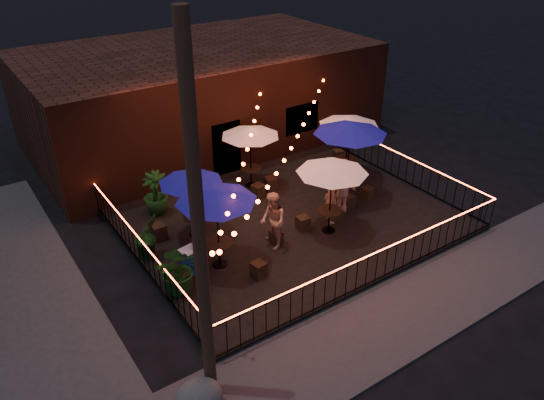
{
  "coord_description": "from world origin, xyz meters",
  "views": [
    {
      "loc": [
        -8.78,
        -9.91,
        9.32
      ],
      "look_at": [
        -0.68,
        2.01,
        1.07
      ],
      "focal_mm": 35.0,
      "sensor_mm": 36.0,
      "label": 1
    }
  ],
  "objects_px": {
    "cafe_table_4": "(351,129)",
    "cafe_table_5": "(349,121)",
    "utility_pole": "(199,237)",
    "cafe_table_0": "(216,196)",
    "cooler": "(191,260)",
    "cafe_table_3": "(250,132)",
    "boulder": "(199,399)",
    "cafe_table_1": "(191,179)",
    "cafe_table_2": "(332,168)"
  },
  "relations": [
    {
      "from": "cafe_table_4",
      "to": "cafe_table_5",
      "type": "xyz_separation_m",
      "value": [
        0.92,
        1.09,
        -0.28
      ]
    },
    {
      "from": "utility_pole",
      "to": "cafe_table_0",
      "type": "height_order",
      "value": "utility_pole"
    },
    {
      "from": "cafe_table_0",
      "to": "cooler",
      "type": "bearing_deg",
      "value": 168.66
    },
    {
      "from": "utility_pole",
      "to": "cafe_table_3",
      "type": "distance_m",
      "value": 9.34
    },
    {
      "from": "cafe_table_4",
      "to": "boulder",
      "type": "relative_size",
      "value": 3.06
    },
    {
      "from": "cafe_table_0",
      "to": "boulder",
      "type": "relative_size",
      "value": 2.99
    },
    {
      "from": "cafe_table_4",
      "to": "cooler",
      "type": "height_order",
      "value": "cafe_table_4"
    },
    {
      "from": "cafe_table_1",
      "to": "cafe_table_5",
      "type": "relative_size",
      "value": 0.84
    },
    {
      "from": "cafe_table_0",
      "to": "cafe_table_5",
      "type": "distance_m",
      "value": 6.97
    },
    {
      "from": "cafe_table_0",
      "to": "cafe_table_2",
      "type": "distance_m",
      "value": 3.74
    },
    {
      "from": "cafe_table_3",
      "to": "cafe_table_0",
      "type": "bearing_deg",
      "value": -132.89
    },
    {
      "from": "cooler",
      "to": "cafe_table_3",
      "type": "bearing_deg",
      "value": 29.86
    },
    {
      "from": "cafe_table_0",
      "to": "cafe_table_1",
      "type": "xyz_separation_m",
      "value": [
        0.13,
        1.8,
        -0.29
      ]
    },
    {
      "from": "cafe_table_3",
      "to": "cafe_table_4",
      "type": "bearing_deg",
      "value": -46.1
    },
    {
      "from": "boulder",
      "to": "cafe_table_1",
      "type": "bearing_deg",
      "value": 63.67
    },
    {
      "from": "utility_pole",
      "to": "cafe_table_2",
      "type": "relative_size",
      "value": 3.33
    },
    {
      "from": "cafe_table_2",
      "to": "cooler",
      "type": "height_order",
      "value": "cafe_table_2"
    },
    {
      "from": "cafe_table_0",
      "to": "cooler",
      "type": "distance_m",
      "value": 2.03
    },
    {
      "from": "cafe_table_1",
      "to": "cafe_table_2",
      "type": "relative_size",
      "value": 0.89
    },
    {
      "from": "cafe_table_1",
      "to": "cafe_table_5",
      "type": "xyz_separation_m",
      "value": [
        6.49,
        0.38,
        0.25
      ]
    },
    {
      "from": "utility_pole",
      "to": "cooler",
      "type": "xyz_separation_m",
      "value": [
        1.49,
        3.86,
        -3.46
      ]
    },
    {
      "from": "utility_pole",
      "to": "cafe_table_5",
      "type": "relative_size",
      "value": 3.15
    },
    {
      "from": "cafe_table_4",
      "to": "cafe_table_5",
      "type": "relative_size",
      "value": 1.16
    },
    {
      "from": "cafe_table_3",
      "to": "cafe_table_4",
      "type": "distance_m",
      "value": 3.46
    },
    {
      "from": "cafe_table_2",
      "to": "cafe_table_5",
      "type": "distance_m",
      "value": 3.86
    },
    {
      "from": "boulder",
      "to": "cafe_table_0",
      "type": "bearing_deg",
      "value": 55.63
    },
    {
      "from": "cafe_table_4",
      "to": "boulder",
      "type": "height_order",
      "value": "cafe_table_4"
    },
    {
      "from": "cafe_table_4",
      "to": "cooler",
      "type": "xyz_separation_m",
      "value": [
        -6.5,
        -0.93,
        -2.1
      ]
    },
    {
      "from": "cooler",
      "to": "boulder",
      "type": "height_order",
      "value": "cooler"
    },
    {
      "from": "cafe_table_0",
      "to": "cafe_table_3",
      "type": "bearing_deg",
      "value": 47.11
    },
    {
      "from": "cafe_table_5",
      "to": "cooler",
      "type": "distance_m",
      "value": 7.9
    },
    {
      "from": "utility_pole",
      "to": "boulder",
      "type": "bearing_deg",
      "value": -144.0
    },
    {
      "from": "cafe_table_3",
      "to": "cafe_table_5",
      "type": "height_order",
      "value": "cafe_table_5"
    },
    {
      "from": "cafe_table_2",
      "to": "boulder",
      "type": "relative_size",
      "value": 2.49
    },
    {
      "from": "cafe_table_2",
      "to": "boulder",
      "type": "height_order",
      "value": "cafe_table_2"
    },
    {
      "from": "cooler",
      "to": "cafe_table_2",
      "type": "bearing_deg",
      "value": -16.41
    },
    {
      "from": "utility_pole",
      "to": "cafe_table_1",
      "type": "relative_size",
      "value": 3.73
    },
    {
      "from": "boulder",
      "to": "cafe_table_4",
      "type": "bearing_deg",
      "value": 31.19
    },
    {
      "from": "cafe_table_4",
      "to": "cooler",
      "type": "distance_m",
      "value": 6.89
    },
    {
      "from": "boulder",
      "to": "cafe_table_2",
      "type": "bearing_deg",
      "value": 29.51
    },
    {
      "from": "cafe_table_0",
      "to": "cafe_table_1",
      "type": "bearing_deg",
      "value": 85.87
    },
    {
      "from": "cafe_table_4",
      "to": "cafe_table_5",
      "type": "height_order",
      "value": "cafe_table_4"
    },
    {
      "from": "utility_pole",
      "to": "cafe_table_4",
      "type": "height_order",
      "value": "utility_pole"
    },
    {
      "from": "cafe_table_5",
      "to": "cafe_table_2",
      "type": "bearing_deg",
      "value": -138.69
    },
    {
      "from": "cafe_table_4",
      "to": "boulder",
      "type": "distance_m",
      "value": 10.14
    },
    {
      "from": "cafe_table_0",
      "to": "cafe_table_3",
      "type": "height_order",
      "value": "cafe_table_0"
    },
    {
      "from": "cafe_table_1",
      "to": "cafe_table_3",
      "type": "distance_m",
      "value": 3.64
    },
    {
      "from": "utility_pole",
      "to": "cafe_table_2",
      "type": "distance_m",
      "value": 7.07
    },
    {
      "from": "cafe_table_0",
      "to": "boulder",
      "type": "distance_m",
      "value": 5.28
    },
    {
      "from": "cafe_table_5",
      "to": "cooler",
      "type": "bearing_deg",
      "value": -164.77
    }
  ]
}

